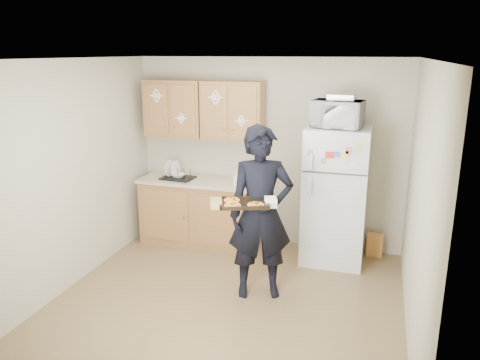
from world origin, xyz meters
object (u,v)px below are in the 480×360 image
Objects in this scene: baking_tray at (244,204)px; dish_rack at (178,173)px; microwave at (337,114)px; refrigerator at (335,195)px; person at (261,213)px.

baking_tray reaches higher than dish_rack.
dish_rack is at bearing -173.45° from microwave.
dish_rack is at bearing -179.93° from refrigerator.
dish_rack is (-1.45, 1.12, 0.06)m from person.
person is 0.35m from baking_tray.
baking_tray is at bearing -131.56° from person.
person reaches higher than refrigerator.
refrigerator reaches higher than dish_rack.
refrigerator is 2.11m from dish_rack.
baking_tray is at bearing -118.78° from refrigerator.
person reaches higher than dish_rack.
refrigerator is 4.02× the size of dish_rack.
person is (-0.66, -1.12, 0.08)m from refrigerator.
person is 1.55m from microwave.
refrigerator is 1.30m from person.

